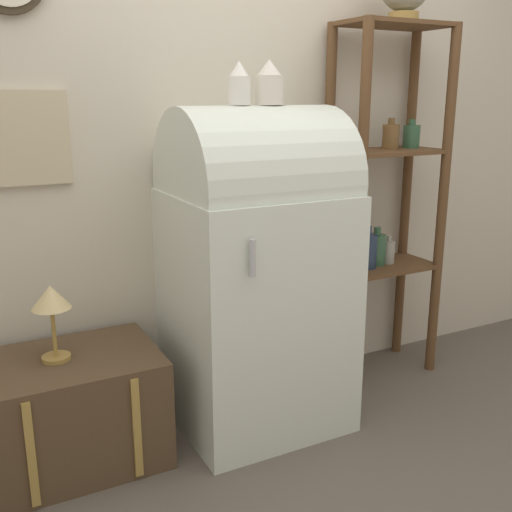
% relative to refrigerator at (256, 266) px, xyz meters
% --- Properties ---
extents(ground_plane, '(12.00, 12.00, 0.00)m').
position_rel_refrigerator_xyz_m(ground_plane, '(0.00, -0.23, -0.73)').
color(ground_plane, '#60564C').
extents(wall_back, '(7.00, 0.09, 2.70)m').
position_rel_refrigerator_xyz_m(wall_back, '(-0.01, 0.35, 0.63)').
color(wall_back, beige).
rests_on(wall_back, ground_plane).
extents(refrigerator, '(0.71, 0.68, 1.40)m').
position_rel_refrigerator_xyz_m(refrigerator, '(0.00, 0.00, 0.00)').
color(refrigerator, silver).
rests_on(refrigerator, ground_plane).
extents(suitcase_trunk, '(0.69, 0.51, 0.45)m').
position_rel_refrigerator_xyz_m(suitcase_trunk, '(-0.81, 0.04, -0.50)').
color(suitcase_trunk, brown).
rests_on(suitcase_trunk, ground_plane).
extents(shelf_unit, '(0.57, 0.32, 1.77)m').
position_rel_refrigerator_xyz_m(shelf_unit, '(0.80, 0.14, 0.23)').
color(shelf_unit, brown).
rests_on(shelf_unit, ground_plane).
extents(vase_left, '(0.09, 0.09, 0.17)m').
position_rel_refrigerator_xyz_m(vase_left, '(-0.07, 0.01, 0.76)').
color(vase_left, white).
rests_on(vase_left, refrigerator).
extents(vase_center, '(0.12, 0.12, 0.18)m').
position_rel_refrigerator_xyz_m(vase_center, '(0.07, 0.01, 0.76)').
color(vase_center, silver).
rests_on(vase_center, refrigerator).
extents(desk_lamp, '(0.15, 0.15, 0.30)m').
position_rel_refrigerator_xyz_m(desk_lamp, '(-0.85, 0.04, -0.04)').
color(desk_lamp, '#AD8942').
rests_on(desk_lamp, suitcase_trunk).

